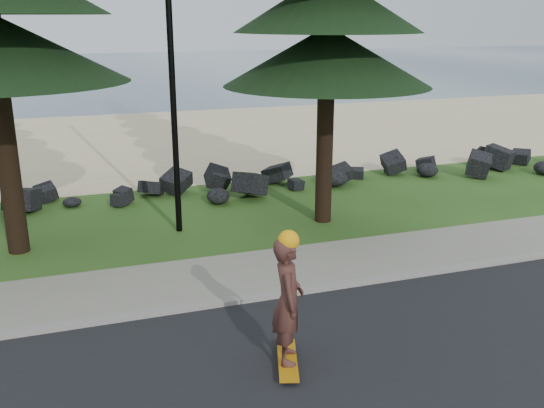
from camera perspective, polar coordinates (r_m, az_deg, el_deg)
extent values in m
plane|color=#274C17|center=(11.54, -5.84, -7.58)|extent=(160.00, 160.00, 0.00)
cube|color=gray|center=(10.73, -4.74, -9.26)|extent=(160.00, 0.20, 0.10)
cube|color=gray|center=(11.71, -6.07, -7.01)|extent=(160.00, 2.00, 0.08)
cube|color=beige|center=(25.31, -13.32, 5.76)|extent=(160.00, 15.00, 0.01)
cube|color=#3D5A75|center=(61.48, -16.89, 11.98)|extent=(160.00, 58.00, 0.01)
cylinder|color=black|center=(13.66, -9.48, 13.52)|extent=(0.14, 0.14, 8.00)
cube|color=#BD750B|center=(8.99, 1.47, -14.45)|extent=(0.59, 1.14, 0.04)
imported|color=#4B2822|center=(8.53, 1.51, -9.05)|extent=(0.62, 0.77, 1.85)
sphere|color=#FFA30E|center=(8.18, 1.56, -3.47)|extent=(0.30, 0.30, 0.30)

